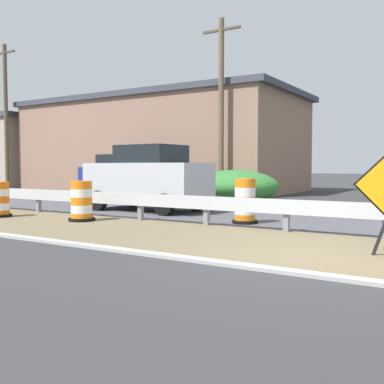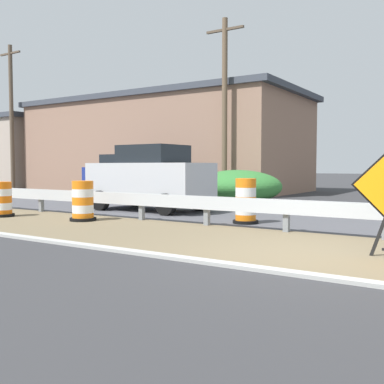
# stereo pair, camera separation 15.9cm
# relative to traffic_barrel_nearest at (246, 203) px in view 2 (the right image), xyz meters

# --- Properties ---
(ground_plane) EXTENTS (160.00, 160.00, 0.00)m
(ground_plane) POSITION_rel_traffic_barrel_nearest_xyz_m (-3.23, -2.58, -0.51)
(ground_plane) COLOR #333335
(median_dirt_strip) EXTENTS (3.75, 120.00, 0.01)m
(median_dirt_strip) POSITION_rel_traffic_barrel_nearest_xyz_m (-2.55, -2.58, -0.50)
(median_dirt_strip) COLOR #706047
(median_dirt_strip) RESTS_ON ground
(far_lane_asphalt) EXTENTS (6.50, 120.00, 0.00)m
(far_lane_asphalt) POSITION_rel_traffic_barrel_nearest_xyz_m (2.58, -2.58, -0.51)
(far_lane_asphalt) COLOR #4C4C51
(far_lane_asphalt) RESTS_ON ground
(curb_near_edge) EXTENTS (0.20, 120.00, 0.11)m
(curb_near_edge) POSITION_rel_traffic_barrel_nearest_xyz_m (-4.53, -2.58, -0.50)
(curb_near_edge) COLOR #ADADA8
(curb_near_edge) RESTS_ON ground
(traffic_barrel_nearest) EXTENTS (0.64, 0.64, 1.12)m
(traffic_barrel_nearest) POSITION_rel_traffic_barrel_nearest_xyz_m (0.00, 0.00, 0.00)
(traffic_barrel_nearest) COLOR orange
(traffic_barrel_nearest) RESTS_ON ground
(traffic_barrel_close) EXTENTS (0.69, 0.69, 1.04)m
(traffic_barrel_close) POSITION_rel_traffic_barrel_nearest_xyz_m (-1.80, 3.81, -0.04)
(traffic_barrel_close) COLOR orange
(traffic_barrel_close) RESTS_ON ground
(traffic_barrel_mid) EXTENTS (0.64, 0.64, 0.98)m
(traffic_barrel_mid) POSITION_rel_traffic_barrel_nearest_xyz_m (-2.35, 6.43, -0.07)
(traffic_barrel_mid) COLOR orange
(traffic_barrel_mid) RESTS_ON ground
(car_lead_far_lane) EXTENTS (2.05, 4.09, 2.08)m
(car_lead_far_lane) POSITION_rel_traffic_barrel_nearest_xyz_m (1.28, 4.01, 0.53)
(car_lead_far_lane) COLOR silver
(car_lead_far_lane) RESTS_ON ground
(car_mid_far_lane) EXTENTS (2.06, 4.59, 1.93)m
(car_mid_far_lane) POSITION_rel_traffic_barrel_nearest_xyz_m (5.23, 8.16, 0.46)
(car_mid_far_lane) COLOR navy
(car_mid_far_lane) RESTS_ON ground
(roadside_shop_near) EXTENTS (7.98, 16.52, 5.34)m
(roadside_shop_near) POSITION_rel_traffic_barrel_nearest_xyz_m (11.76, 11.09, 2.17)
(roadside_shop_near) COLOR #93705B
(roadside_shop_near) RESTS_ON ground
(utility_pole_near) EXTENTS (0.24, 1.80, 7.83)m
(utility_pole_near) POSITION_rel_traffic_barrel_nearest_xyz_m (7.44, 4.68, 3.56)
(utility_pole_near) COLOR brown
(utility_pole_near) RESTS_ON ground
(utility_pole_mid) EXTENTS (0.24, 1.80, 8.72)m
(utility_pole_mid) POSITION_rel_traffic_barrel_nearest_xyz_m (7.28, 19.34, 4.01)
(utility_pole_mid) COLOR brown
(utility_pole_mid) RESTS_ON ground
(bush_roadside) EXTENTS (3.41, 3.41, 1.28)m
(bush_roadside) POSITION_rel_traffic_barrel_nearest_xyz_m (5.38, 2.99, 0.13)
(bush_roadside) COLOR #337533
(bush_roadside) RESTS_ON ground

